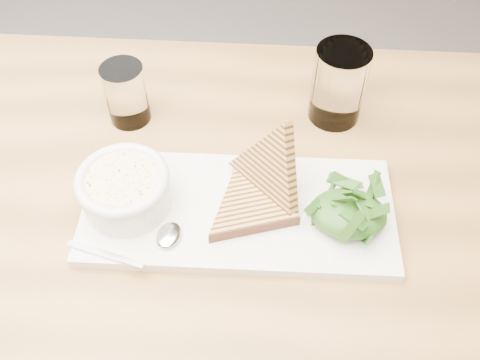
# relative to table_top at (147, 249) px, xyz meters

# --- Properties ---
(table_top) EXTENTS (1.32, 0.92, 0.04)m
(table_top) POSITION_rel_table_top_xyz_m (0.00, 0.00, 0.00)
(table_top) COLOR #A5723B
(table_top) RESTS_ON ground
(table_leg_br) EXTENTS (0.06, 0.06, 0.70)m
(table_leg_br) POSITION_rel_table_top_xyz_m (0.59, 0.37, -0.37)
(table_leg_br) COLOR #A5723B
(table_leg_br) RESTS_ON ground
(platter) EXTENTS (0.43, 0.22, 0.02)m
(platter) POSITION_rel_table_top_xyz_m (0.12, 0.06, 0.03)
(platter) COLOR white
(platter) RESTS_ON table_top
(soup_bowl) EXTENTS (0.11, 0.11, 0.05)m
(soup_bowl) POSITION_rel_table_top_xyz_m (-0.03, 0.04, 0.06)
(soup_bowl) COLOR white
(soup_bowl) RESTS_ON platter
(soup) EXTENTS (0.10, 0.10, 0.01)m
(soup) POSITION_rel_table_top_xyz_m (-0.03, 0.04, 0.09)
(soup) COLOR #FCE3A7
(soup) RESTS_ON soup_bowl
(bowl_rim) EXTENTS (0.12, 0.12, 0.01)m
(bowl_rim) POSITION_rel_table_top_xyz_m (-0.03, 0.04, 0.09)
(bowl_rim) COLOR white
(bowl_rim) RESTS_ON soup_bowl
(sandwich_flat) EXTENTS (0.18, 0.18, 0.02)m
(sandwich_flat) POSITION_rel_table_top_xyz_m (0.13, 0.05, 0.05)
(sandwich_flat) COLOR #B38D41
(sandwich_flat) RESTS_ON platter
(sandwich_lean) EXTENTS (0.19, 0.18, 0.16)m
(sandwich_lean) POSITION_rel_table_top_xyz_m (0.15, 0.09, 0.08)
(sandwich_lean) COLOR #B38D41
(sandwich_lean) RESTS_ON sandwich_flat
(salad_base) EXTENTS (0.10, 0.08, 0.04)m
(salad_base) POSITION_rel_table_top_xyz_m (0.26, 0.05, 0.06)
(salad_base) COLOR #214A18
(salad_base) RESTS_ON platter
(arugula_pile) EXTENTS (0.11, 0.10, 0.05)m
(arugula_pile) POSITION_rel_table_top_xyz_m (0.26, 0.05, 0.06)
(arugula_pile) COLOR #2E5D19
(arugula_pile) RESTS_ON platter
(spoon_bowl) EXTENTS (0.04, 0.05, 0.01)m
(spoon_bowl) POSITION_rel_table_top_xyz_m (0.03, -0.00, 0.04)
(spoon_bowl) COLOR silver
(spoon_bowl) RESTS_ON platter
(spoon_handle) EXTENTS (0.10, 0.03, 0.00)m
(spoon_handle) POSITION_rel_table_top_xyz_m (-0.04, -0.04, 0.04)
(spoon_handle) COLOR silver
(spoon_handle) RESTS_ON platter
(glass_near) EXTENTS (0.06, 0.06, 0.10)m
(glass_near) POSITION_rel_table_top_xyz_m (-0.08, 0.22, 0.07)
(glass_near) COLOR white
(glass_near) RESTS_ON table_top
(glass_far) EXTENTS (0.08, 0.08, 0.12)m
(glass_far) POSITION_rel_table_top_xyz_m (0.24, 0.27, 0.08)
(glass_far) COLOR white
(glass_far) RESTS_ON table_top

